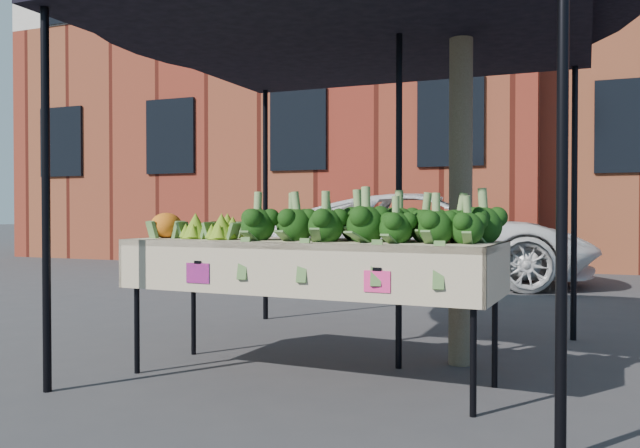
{
  "coord_description": "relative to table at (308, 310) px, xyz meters",
  "views": [
    {
      "loc": [
        1.8,
        -3.93,
        1.08
      ],
      "look_at": [
        0.14,
        0.15,
        1.0
      ],
      "focal_mm": 37.02,
      "sensor_mm": 36.0,
      "label": 1
    }
  ],
  "objects": [
    {
      "name": "ground",
      "position": [
        -0.14,
        0.05,
        -0.45
      ],
      "size": [
        90.0,
        90.0,
        0.0
      ],
      "primitive_type": "plane",
      "color": "#353538"
    },
    {
      "name": "table",
      "position": [
        0.0,
        0.0,
        0.0
      ],
      "size": [
        2.43,
        0.91,
        0.9
      ],
      "color": "beige",
      "rests_on": "ground"
    },
    {
      "name": "canopy",
      "position": [
        0.1,
        0.61,
        0.92
      ],
      "size": [
        3.16,
        3.16,
        2.74
      ],
      "primitive_type": null,
      "color": "black",
      "rests_on": "ground"
    },
    {
      "name": "broccoli_heap",
      "position": [
        0.39,
        0.03,
        0.59
      ],
      "size": [
        1.62,
        0.59,
        0.28
      ],
      "primitive_type": "ellipsoid",
      "color": "black",
      "rests_on": "table"
    },
    {
      "name": "romanesco_cluster",
      "position": [
        -0.67,
        0.04,
        0.56
      ],
      "size": [
        0.45,
        0.59,
        0.22
      ],
      "primitive_type": "ellipsoid",
      "color": "#95AE24",
      "rests_on": "table"
    },
    {
      "name": "cauliflower_pair",
      "position": [
        -1.05,
        -0.05,
        0.55
      ],
      "size": [
        0.22,
        0.22,
        0.2
      ],
      "primitive_type": "ellipsoid",
      "color": "orange",
      "rests_on": "table"
    },
    {
      "name": "vehicle",
      "position": [
        -0.59,
        6.02,
        2.0
      ],
      "size": [
        1.63,
        2.41,
        4.89
      ],
      "primitive_type": "imported",
      "rotation": [
        0.0,
        0.0,
        1.69
      ],
      "color": "white",
      "rests_on": "ground"
    },
    {
      "name": "street_tree",
      "position": [
        0.83,
        0.8,
        1.91
      ],
      "size": [
        2.39,
        2.39,
        4.72
      ],
      "primitive_type": null,
      "color": "#1E4C14",
      "rests_on": "ground"
    },
    {
      "name": "building_left",
      "position": [
        -5.14,
        12.05,
        4.05
      ],
      "size": [
        12.0,
        8.0,
        9.0
      ],
      "primitive_type": "cube",
      "color": "maroon",
      "rests_on": "ground"
    }
  ]
}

